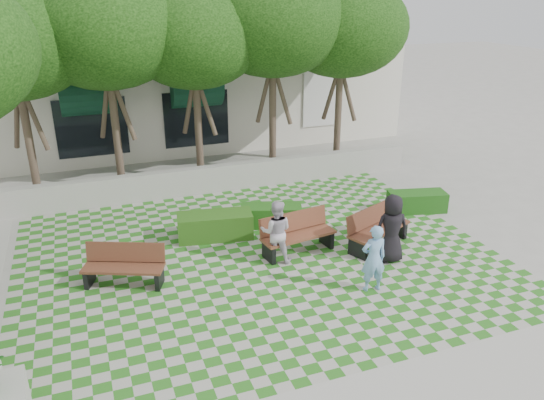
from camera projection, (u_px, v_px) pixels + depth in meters
name	position (u px, v px, depth m)	size (l,w,h in m)	color
ground	(274.00, 278.00, 12.80)	(90.00, 90.00, 0.00)	gray
lawn	(261.00, 259.00, 13.67)	(12.00, 12.00, 0.00)	#2B721E
retaining_wall	(210.00, 179.00, 18.02)	(15.00, 0.36, 0.90)	#9E9B93
bench_east	(377.00, 228.00, 14.24)	(2.12, 1.41, 1.06)	#552C1D
bench_mid	(297.00, 234.00, 13.90)	(2.08, 0.96, 1.05)	brown
bench_west	(124.00, 266.00, 12.39)	(1.97, 1.30, 0.98)	#562E1D
hedge_east	(417.00, 202.00, 16.52)	(1.76, 0.71, 0.62)	#194A13
hedge_midright	(271.00, 216.00, 15.52)	(1.77, 0.71, 0.62)	#1C4E14
hedge_midleft	(215.00, 226.00, 14.73)	(2.05, 0.82, 0.72)	#224D14
person_blue	(374.00, 258.00, 12.02)	(0.60, 0.39, 1.64)	#7AADDF
person_dark	(392.00, 229.00, 13.30)	(0.88, 0.57, 1.79)	black
person_white	(276.00, 232.00, 13.31)	(0.80, 0.63, 1.65)	silver
tree_row	(143.00, 37.00, 15.42)	(17.70, 13.40, 7.41)	#47382B
building	(185.00, 80.00, 24.38)	(18.00, 8.92, 5.15)	beige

